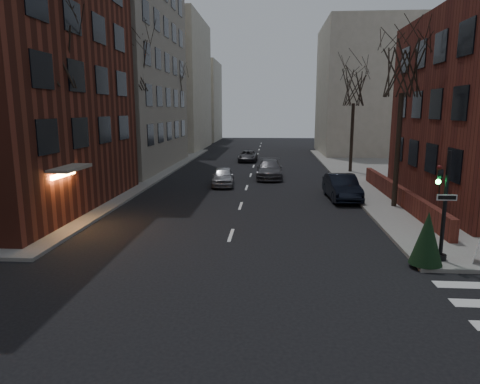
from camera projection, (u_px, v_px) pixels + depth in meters
name	position (u px, v px, depth m)	size (l,w,h in m)	color
building_left_tan	(69.00, 16.00, 39.36)	(18.00, 18.00, 28.00)	gray
low_wall_right	(398.00, 194.00, 25.30)	(0.35, 16.00, 1.00)	maroon
building_distant_la	(154.00, 85.00, 60.73)	(14.00, 16.00, 18.00)	beige
building_distant_ra	(378.00, 90.00, 53.85)	(14.00, 14.00, 16.00)	beige
building_distant_lb	(191.00, 102.00, 77.61)	(10.00, 12.00, 14.00)	beige
traffic_signal	(442.00, 213.00, 15.36)	(0.76, 0.44, 4.00)	black
tree_left_a	(49.00, 47.00, 20.23)	(4.18, 4.18, 10.26)	#2D231C
tree_left_b	(131.00, 64.00, 31.90)	(4.40, 4.40, 10.80)	#2D231C
tree_left_c	(174.00, 86.00, 45.77)	(3.96, 3.96, 9.72)	#2D231C
tree_right_a	(404.00, 63.00, 22.95)	(3.96, 3.96, 9.72)	#2D231C
tree_right_b	(354.00, 86.00, 36.75)	(3.74, 3.74, 9.18)	#2D231C
streetlamp_near	(124.00, 130.00, 28.82)	(0.36, 0.36, 6.28)	black
streetlamp_far	(184.00, 122.00, 48.41)	(0.36, 0.36, 6.28)	black
parked_sedan	(342.00, 187.00, 26.76)	(1.67, 4.78, 1.57)	black
car_lane_silver	(223.00, 177.00, 31.72)	(1.60, 3.97, 1.35)	#A4A3A9
car_lane_gray	(269.00, 169.00, 35.11)	(2.08, 5.12, 1.49)	#48474C
car_lane_far	(248.00, 156.00, 46.59)	(1.95, 4.24, 1.18)	#3D3C41
evergreen_shrub	(427.00, 238.00, 15.07)	(1.15, 1.15, 1.91)	black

